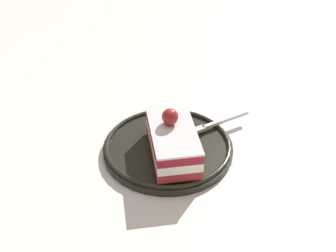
{
  "coord_description": "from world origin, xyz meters",
  "views": [
    {
      "loc": [
        -0.29,
        -0.37,
        0.4
      ],
      "look_at": [
        0.01,
        0.02,
        0.05
      ],
      "focal_mm": 46.71,
      "sensor_mm": 36.0,
      "label": 1
    }
  ],
  "objects": [
    {
      "name": "cake_slice",
      "position": [
        0.01,
        0.0,
        0.04
      ],
      "size": [
        0.11,
        0.13,
        0.07
      ],
      "color": "maroon",
      "rests_on": "dessert_plate"
    },
    {
      "name": "ground_plane",
      "position": [
        0.0,
        0.0,
        0.0
      ],
      "size": [
        2.4,
        2.4,
        0.0
      ],
      "primitive_type": "plane",
      "color": "silver"
    },
    {
      "name": "fork",
      "position": [
        0.09,
        0.01,
        0.02
      ],
      "size": [
        0.12,
        0.03,
        0.0
      ],
      "color": "silver",
      "rests_on": "dessert_plate"
    },
    {
      "name": "dessert_plate",
      "position": [
        0.01,
        0.02,
        0.01
      ],
      "size": [
        0.19,
        0.19,
        0.02
      ],
      "color": "black",
      "rests_on": "ground_plane"
    }
  ]
}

